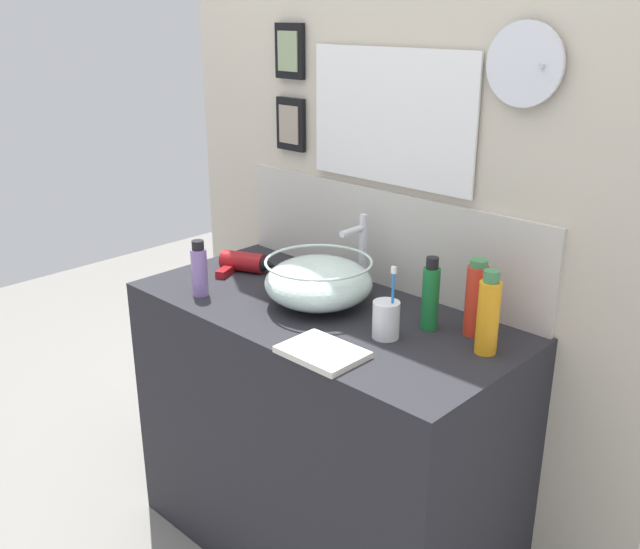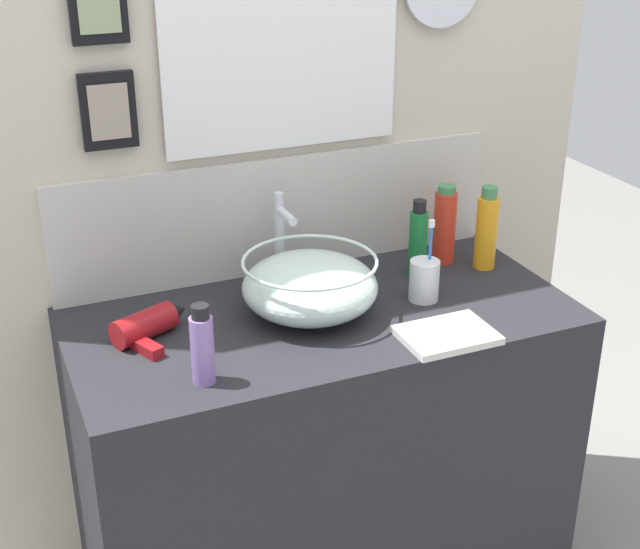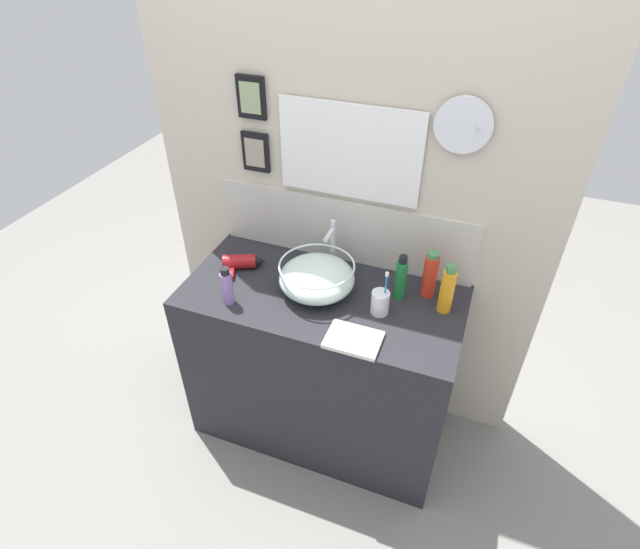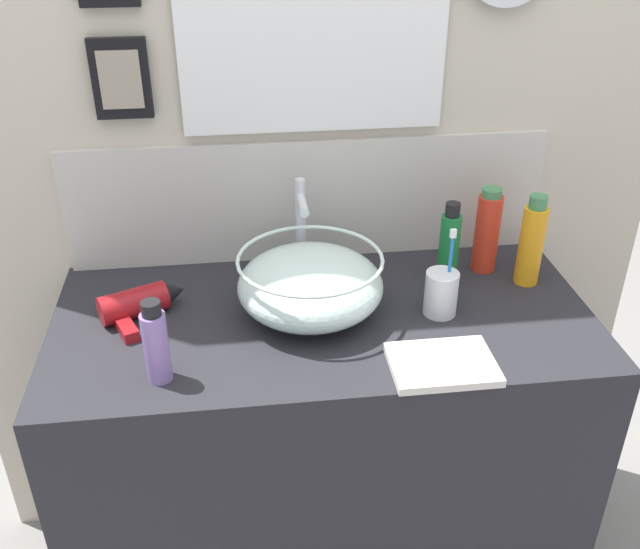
# 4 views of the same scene
# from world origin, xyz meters

# --- Properties ---
(ground_plane) EXTENTS (6.00, 6.00, 0.00)m
(ground_plane) POSITION_xyz_m (0.00, 0.00, 0.00)
(ground_plane) COLOR gray
(vanity_counter) EXTENTS (1.14, 0.55, 0.83)m
(vanity_counter) POSITION_xyz_m (0.00, 0.00, 0.41)
(vanity_counter) COLOR #232328
(vanity_counter) RESTS_ON ground
(back_panel) EXTENTS (1.70, 0.10, 2.36)m
(back_panel) POSITION_xyz_m (-0.00, 0.30, 1.18)
(back_panel) COLOR beige
(back_panel) RESTS_ON ground
(glass_bowl_sink) EXTENTS (0.30, 0.30, 0.13)m
(glass_bowl_sink) POSITION_xyz_m (-0.03, 0.01, 0.90)
(glass_bowl_sink) COLOR silver
(glass_bowl_sink) RESTS_ON vanity_counter
(faucet) EXTENTS (0.02, 0.10, 0.23)m
(faucet) POSITION_xyz_m (-0.03, 0.19, 0.96)
(faucet) COLOR silver
(faucet) RESTS_ON vanity_counter
(hair_drier) EXTENTS (0.19, 0.18, 0.06)m
(hair_drier) POSITION_xyz_m (-0.38, 0.05, 0.86)
(hair_drier) COLOR maroon
(hair_drier) RESTS_ON vanity_counter
(toothbrush_cup) EXTENTS (0.07, 0.07, 0.19)m
(toothbrush_cup) POSITION_xyz_m (0.25, -0.02, 0.88)
(toothbrush_cup) COLOR silver
(toothbrush_cup) RESTS_ON vanity_counter
(soap_dispenser) EXTENTS (0.05, 0.05, 0.21)m
(soap_dispenser) POSITION_xyz_m (0.47, 0.08, 0.93)
(soap_dispenser) COLOR orange
(soap_dispenser) RESTS_ON vanity_counter
(shampoo_bottle) EXTENTS (0.05, 0.05, 0.17)m
(shampoo_bottle) POSITION_xyz_m (-0.33, -0.17, 0.91)
(shampoo_bottle) COLOR #8C6BB2
(shampoo_bottle) RESTS_ON vanity_counter
(lotion_bottle) EXTENTS (0.04, 0.04, 0.20)m
(lotion_bottle) POSITION_xyz_m (0.29, 0.10, 0.92)
(lotion_bottle) COLOR #197233
(lotion_bottle) RESTS_ON vanity_counter
(spray_bottle) EXTENTS (0.06, 0.06, 0.20)m
(spray_bottle) POSITION_xyz_m (0.40, 0.15, 0.93)
(spray_bottle) COLOR red
(spray_bottle) RESTS_ON vanity_counter
(hand_towel) EXTENTS (0.20, 0.15, 0.02)m
(hand_towel) POSITION_xyz_m (0.20, -0.21, 0.84)
(hand_towel) COLOR silver
(hand_towel) RESTS_ON vanity_counter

